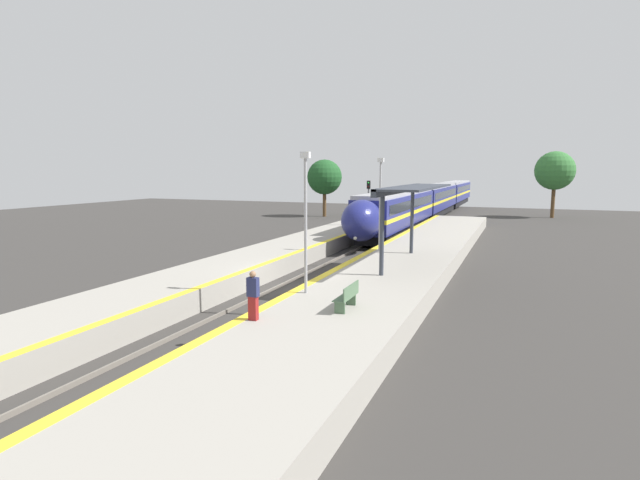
# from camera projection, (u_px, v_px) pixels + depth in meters

# --- Properties ---
(ground_plane) EXTENTS (120.00, 120.00, 0.00)m
(ground_plane) POSITION_uv_depth(u_px,v_px,m) (290.00, 290.00, 23.94)
(ground_plane) COLOR #383533
(rail_left) EXTENTS (0.08, 90.00, 0.15)m
(rail_left) POSITION_uv_depth(u_px,v_px,m) (277.00, 287.00, 24.20)
(rail_left) COLOR slate
(rail_left) RESTS_ON ground_plane
(rail_right) EXTENTS (0.08, 90.00, 0.15)m
(rail_right) POSITION_uv_depth(u_px,v_px,m) (304.00, 290.00, 23.66)
(rail_right) COLOR slate
(rail_right) RESTS_ON ground_plane
(train) EXTENTS (2.86, 61.82, 3.89)m
(train) POSITION_uv_depth(u_px,v_px,m) (433.00, 199.00, 60.80)
(train) COLOR black
(train) RESTS_ON ground_plane
(platform_right) EXTENTS (5.10, 64.00, 0.98)m
(platform_right) POSITION_uv_depth(u_px,v_px,m) (377.00, 288.00, 22.28)
(platform_right) COLOR #9E998E
(platform_right) RESTS_ON ground_plane
(platform_left) EXTENTS (3.98, 64.00, 0.98)m
(platform_left) POSITION_uv_depth(u_px,v_px,m) (224.00, 274.00, 25.26)
(platform_left) COLOR #9E998E
(platform_left) RESTS_ON ground_plane
(platform_bench) EXTENTS (0.44, 1.55, 0.89)m
(platform_bench) POSITION_uv_depth(u_px,v_px,m) (348.00, 296.00, 17.07)
(platform_bench) COLOR #4C6B4C
(platform_bench) RESTS_ON platform_right
(person_waiting) EXTENTS (0.36, 0.22, 1.59)m
(person_waiting) POSITION_uv_depth(u_px,v_px,m) (253.00, 295.00, 15.81)
(person_waiting) COLOR maroon
(person_waiting) RESTS_ON platform_right
(railway_signal) EXTENTS (0.28, 0.28, 4.82)m
(railway_signal) POSITION_uv_depth(u_px,v_px,m) (368.00, 203.00, 43.06)
(railway_signal) COLOR #59595E
(railway_signal) RESTS_ON ground_plane
(lamppost_near) EXTENTS (0.36, 0.20, 5.43)m
(lamppost_near) POSITION_uv_depth(u_px,v_px,m) (306.00, 213.00, 19.01)
(lamppost_near) COLOR #9E9EA3
(lamppost_near) RESTS_ON platform_right
(lamppost_mid) EXTENTS (0.36, 0.20, 5.43)m
(lamppost_mid) POSITION_uv_depth(u_px,v_px,m) (380.00, 199.00, 28.88)
(lamppost_mid) COLOR #9E9EA3
(lamppost_mid) RESTS_ON platform_right
(station_canopy) EXTENTS (2.02, 9.57, 3.96)m
(station_canopy) POSITION_uv_depth(u_px,v_px,m) (411.00, 192.00, 24.98)
(station_canopy) COLOR #333842
(station_canopy) RESTS_ON platform_right
(background_tree_left) EXTENTS (4.28, 4.28, 7.01)m
(background_tree_left) POSITION_uv_depth(u_px,v_px,m) (325.00, 177.00, 61.18)
(background_tree_left) COLOR brown
(background_tree_left) RESTS_ON ground_plane
(background_tree_right) EXTENTS (4.59, 4.59, 7.95)m
(background_tree_right) POSITION_uv_depth(u_px,v_px,m) (555.00, 171.00, 59.37)
(background_tree_right) COLOR brown
(background_tree_right) RESTS_ON ground_plane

